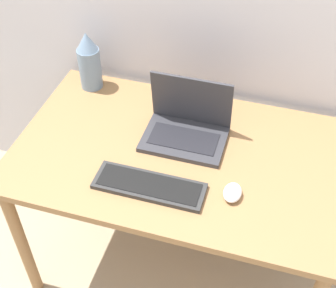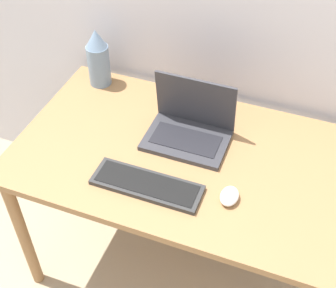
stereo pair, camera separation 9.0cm
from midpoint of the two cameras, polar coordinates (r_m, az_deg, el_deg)
The scene contains 5 objects.
desk at distance 1.87m, azimuth 2.87°, elevation -3.04°, with size 1.29×0.78×0.74m.
laptop at distance 1.84m, azimuth 4.13°, elevation 2.12°, with size 0.32×0.23×0.25m.
keyboard at distance 1.68m, azimuth -1.06°, elevation -5.04°, with size 0.40×0.13×0.02m.
mouse at distance 1.65m, azimuth 9.05°, elevation -6.33°, with size 0.06×0.09×0.04m.
vase at distance 2.10m, azimuth -7.29°, elevation 10.34°, with size 0.10×0.10×0.27m.
Camera 2 is at (0.41, -0.82, 2.02)m, focal length 50.00 mm.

